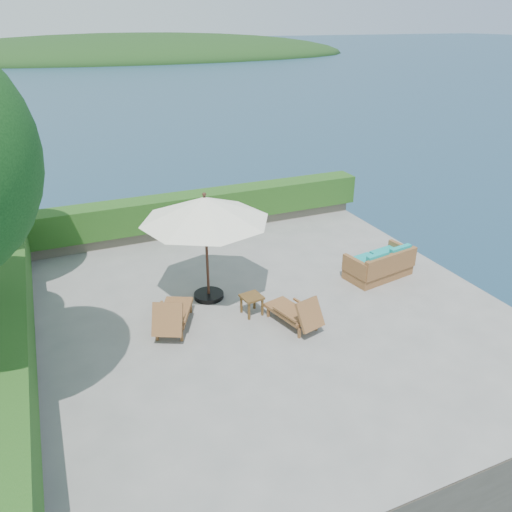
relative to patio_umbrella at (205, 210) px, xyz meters
name	(u,v)px	position (x,y,z in m)	size (l,w,h in m)	color
ground	(258,310)	(0.93, -1.08, -2.44)	(12.00, 12.00, 0.00)	gray
foundation	(258,360)	(0.93, -1.08, -4.00)	(12.00, 12.00, 3.00)	#504940
ocean	(257,402)	(0.93, -1.08, -5.45)	(600.00, 600.00, 0.00)	#142E41
offshore_island	(140,57)	(25.93, 138.92, -5.45)	(126.00, 57.60, 12.60)	#133213
planter_wall_far	(193,227)	(0.93, 4.52, -2.27)	(12.00, 0.60, 0.36)	#6C6456
planter_wall_left	(14,358)	(-4.67, -1.08, -2.27)	(0.60, 12.00, 0.36)	#6C6456
hedge_far	(192,208)	(0.93, 4.52, -1.60)	(12.40, 0.90, 1.00)	#184513
hedge_left	(8,331)	(-4.67, -1.08, -1.60)	(0.90, 12.40, 1.00)	#184513
patio_umbrella	(205,210)	(0.00, 0.00, 0.00)	(3.57, 3.57, 2.89)	black
lounge_left	(172,315)	(-1.24, -1.09, -2.05)	(1.33, 1.78, 0.95)	brown
lounge_right	(296,313)	(1.48, -2.10, -2.08)	(0.98, 1.64, 0.88)	brown
side_table	(252,299)	(0.72, -1.20, -2.02)	(0.54, 0.54, 0.52)	brown
wicker_loveseat	(380,265)	(4.82, -0.82, -2.08)	(2.05, 1.28, 0.94)	brown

